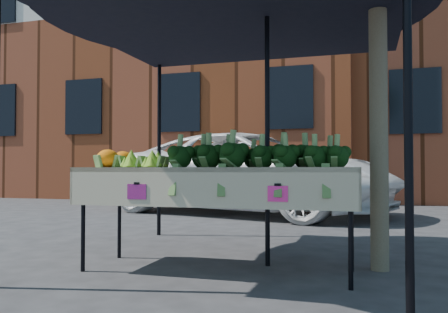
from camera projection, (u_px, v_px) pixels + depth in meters
ground at (202, 274)px, 3.90m from camera, size 90.00×90.00×0.00m
table at (217, 219)px, 4.02m from camera, size 2.41×0.84×0.90m
canopy at (233, 119)px, 4.46m from camera, size 3.16×3.16×2.74m
broccoli_heap at (258, 152)px, 3.96m from camera, size 1.54×0.57×0.27m
romanesco_cluster at (150, 156)px, 4.27m from camera, size 0.43×0.57×0.20m
cauliflower_pair at (116, 158)px, 4.40m from camera, size 0.23×0.43×0.18m
vehicle at (251, 69)px, 9.34m from camera, size 2.33×3.03×5.81m
street_tree at (378, 13)px, 4.12m from camera, size 2.31×2.31×4.55m
building_left at (184, 70)px, 16.95m from camera, size 12.00×8.00×9.00m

